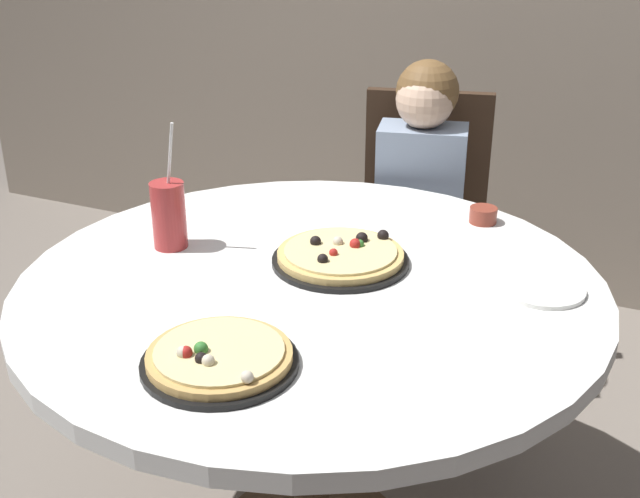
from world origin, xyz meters
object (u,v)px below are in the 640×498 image
(pizza_cheese, at_px, (221,358))
(sauce_bowl, at_px, (483,215))
(pizza_veggie, at_px, (341,256))
(dining_table, at_px, (311,315))
(plate_small, at_px, (542,289))
(chair_wooden, at_px, (422,226))
(diner_child, at_px, (415,262))
(soda_cup, at_px, (169,215))

(pizza_cheese, relative_size, sauce_bowl, 4.06)
(pizza_veggie, xyz_separation_m, sauce_bowl, (0.24, 0.37, 0.00))
(dining_table, height_order, plate_small, plate_small)
(chair_wooden, relative_size, pizza_veggie, 3.04)
(chair_wooden, xyz_separation_m, plate_small, (0.49, -0.75, 0.22))
(dining_table, relative_size, pizza_cheese, 4.52)
(diner_child, relative_size, plate_small, 6.01)
(pizza_cheese, height_order, plate_small, pizza_cheese)
(chair_wooden, bearing_deg, diner_child, -78.30)
(pizza_cheese, distance_m, sauce_bowl, 0.90)
(soda_cup, bearing_deg, chair_wooden, 67.96)
(dining_table, distance_m, sauce_bowl, 0.55)
(soda_cup, distance_m, plate_small, 0.86)
(pizza_cheese, distance_m, soda_cup, 0.56)
(dining_table, bearing_deg, pizza_veggie, 73.96)
(dining_table, bearing_deg, sauce_bowl, 60.78)
(soda_cup, relative_size, sauce_bowl, 4.38)
(pizza_cheese, xyz_separation_m, plate_small, (0.47, 0.53, -0.01))
(dining_table, relative_size, diner_child, 1.19)
(pizza_cheese, height_order, soda_cup, soda_cup)
(dining_table, xyz_separation_m, plate_small, (0.47, 0.15, 0.10))
(sauce_bowl, bearing_deg, plate_small, -57.44)
(pizza_veggie, xyz_separation_m, soda_cup, (-0.40, -0.08, 0.06))
(chair_wooden, relative_size, sauce_bowl, 13.57)
(diner_child, relative_size, soda_cup, 3.53)
(pizza_veggie, relative_size, plate_small, 1.74)
(dining_table, bearing_deg, diner_child, 88.66)
(diner_child, bearing_deg, dining_table, -91.34)
(chair_wooden, xyz_separation_m, sauce_bowl, (0.28, -0.42, 0.24))
(pizza_cheese, bearing_deg, diner_child, 89.29)
(pizza_veggie, height_order, soda_cup, soda_cup)
(pizza_cheese, bearing_deg, plate_small, 48.70)
(pizza_cheese, xyz_separation_m, soda_cup, (-0.38, 0.40, 0.06))
(diner_child, bearing_deg, pizza_veggie, -88.87)
(dining_table, height_order, pizza_cheese, pizza_cheese)
(diner_child, relative_size, pizza_cheese, 3.81)
(dining_table, xyz_separation_m, sauce_bowl, (0.26, 0.47, 0.11))
(diner_child, xyz_separation_m, pizza_cheese, (-0.01, -1.10, 0.28))
(pizza_veggie, height_order, plate_small, pizza_veggie)
(chair_wooden, relative_size, pizza_cheese, 3.34)
(dining_table, height_order, pizza_veggie, pizza_veggie)
(diner_child, height_order, plate_small, diner_child)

